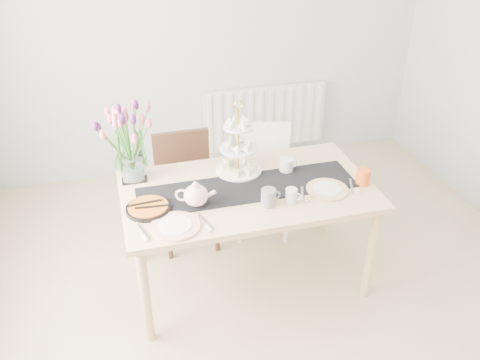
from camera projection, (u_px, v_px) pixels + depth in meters
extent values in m
plane|color=tan|center=(292.00, 327.00, 3.23)|extent=(4.50, 4.50, 0.00)
plane|color=#B4B7B9|center=(210.00, 31.00, 4.42)|extent=(4.00, 0.00, 4.00)
cube|color=white|center=(265.00, 117.00, 4.92)|extent=(1.20, 0.08, 0.60)
cube|color=tan|center=(248.00, 191.00, 3.26)|extent=(1.60, 0.90, 0.04)
cylinder|color=tan|center=(145.00, 296.00, 2.97)|extent=(0.06, 0.06, 0.71)
cylinder|color=tan|center=(371.00, 254.00, 3.30)|extent=(0.06, 0.06, 0.71)
cylinder|color=tan|center=(134.00, 222.00, 3.60)|extent=(0.06, 0.06, 0.71)
cylinder|color=tan|center=(324.00, 193.00, 3.93)|extent=(0.06, 0.06, 0.71)
cube|color=#3C2416|center=(187.00, 193.00, 3.78)|extent=(0.42, 0.42, 0.04)
cube|color=#3C2416|center=(181.00, 156.00, 3.82)|extent=(0.42, 0.04, 0.40)
cylinder|color=#3C2416|center=(169.00, 236.00, 3.71)|extent=(0.04, 0.04, 0.41)
cylinder|color=#3C2416|center=(217.00, 228.00, 3.79)|extent=(0.04, 0.04, 0.41)
cylinder|color=#3C2416|center=(163.00, 209.00, 4.01)|extent=(0.04, 0.04, 0.41)
cylinder|color=#3C2416|center=(207.00, 202.00, 4.09)|extent=(0.04, 0.04, 0.41)
cube|color=white|center=(263.00, 183.00, 3.91)|extent=(0.51, 0.51, 0.04)
cube|color=white|center=(262.00, 146.00, 3.96)|extent=(0.42, 0.15, 0.40)
cylinder|color=white|center=(240.00, 221.00, 3.87)|extent=(0.04, 0.04, 0.41)
cylinder|color=white|center=(287.00, 220.00, 3.88)|extent=(0.04, 0.04, 0.41)
cylinder|color=white|center=(239.00, 195.00, 4.18)|extent=(0.04, 0.04, 0.41)
cylinder|color=white|center=(283.00, 195.00, 4.18)|extent=(0.04, 0.04, 0.41)
cube|color=black|center=(248.00, 188.00, 3.24)|extent=(1.40, 0.35, 0.01)
cube|color=silver|center=(133.00, 167.00, 3.31)|extent=(0.16, 0.16, 0.16)
cylinder|color=gold|center=(239.00, 141.00, 3.31)|extent=(0.01, 0.01, 0.46)
cylinder|color=white|center=(239.00, 170.00, 3.42)|extent=(0.31, 0.31, 0.01)
cylinder|color=white|center=(239.00, 148.00, 3.33)|extent=(0.25, 0.25, 0.01)
cylinder|color=white|center=(239.00, 127.00, 3.25)|extent=(0.20, 0.20, 0.01)
cylinder|color=silver|center=(286.00, 165.00, 3.41)|extent=(0.09, 0.09, 0.09)
cylinder|color=black|center=(148.00, 209.00, 3.03)|extent=(0.27, 0.27, 0.02)
cylinder|color=orange|center=(148.00, 206.00, 3.02)|extent=(0.24, 0.24, 0.01)
cylinder|color=slate|center=(268.00, 197.00, 3.05)|extent=(0.10, 0.10, 0.11)
cylinder|color=silver|center=(291.00, 195.00, 3.09)|extent=(0.10, 0.10, 0.09)
cylinder|color=#ED561A|center=(363.00, 177.00, 3.27)|extent=(0.12, 0.12, 0.11)
cylinder|color=white|center=(175.00, 226.00, 2.88)|extent=(0.36, 0.36, 0.01)
cylinder|color=silver|center=(327.00, 190.00, 3.22)|extent=(0.34, 0.34, 0.01)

